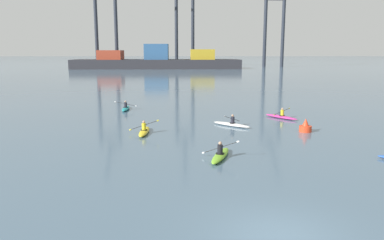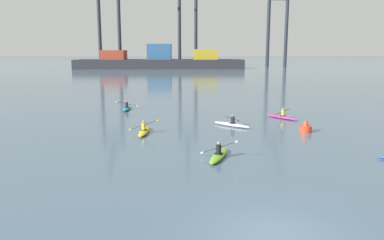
{
  "view_description": "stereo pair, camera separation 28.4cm",
  "coord_description": "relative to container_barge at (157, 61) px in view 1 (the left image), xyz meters",
  "views": [
    {
      "loc": [
        -3.12,
        -11.11,
        5.89
      ],
      "look_at": [
        -2.35,
        17.52,
        0.6
      ],
      "focal_mm": 35.23,
      "sensor_mm": 36.0,
      "label": 1
    },
    {
      "loc": [
        -2.83,
        -11.12,
        5.89
      ],
      "look_at": [
        -2.35,
        17.52,
        0.6
      ],
      "focal_mm": 35.23,
      "sensor_mm": 36.0,
      "label": 2
    }
  ],
  "objects": [
    {
      "name": "ground_plane",
      "position": [
        11.34,
        -115.82,
        -2.45
      ],
      "size": [
        800.0,
        800.0,
        0.0
      ],
      "primitive_type": "plane",
      "color": "slate"
    },
    {
      "name": "kayak_yellow",
      "position": [
        5.48,
        -100.27,
        -2.27
      ],
      "size": [
        2.19,
        3.42,
        1.03
      ],
      "color": "yellow",
      "rests_on": "ground"
    },
    {
      "name": "kayak_white",
      "position": [
        12.14,
        -97.81,
        -2.27
      ],
      "size": [
        2.93,
        2.72,
        1.0
      ],
      "color": "silver",
      "rests_on": "ground"
    },
    {
      "name": "gantry_crane_west",
      "position": [
        -17.68,
        6.22,
        16.33
      ],
      "size": [
        7.98,
        15.27,
        38.39
      ],
      "color": "#232833",
      "rests_on": "ground"
    },
    {
      "name": "gantry_crane_east_mid",
      "position": [
        41.16,
        9.05,
        16.39
      ],
      "size": [
        7.64,
        20.21,
        37.3
      ],
      "color": "#232833",
      "rests_on": "ground"
    },
    {
      "name": "container_barge",
      "position": [
        0.0,
        0.0,
        0.0
      ],
      "size": [
        55.21,
        11.65,
        8.04
      ],
      "color": "#28282D",
      "rests_on": "ground"
    },
    {
      "name": "gantry_crane_west_mid",
      "position": [
        9.32,
        14.16,
        16.99
      ],
      "size": [
        7.22,
        17.73,
        40.56
      ],
      "color": "#232833",
      "rests_on": "ground"
    },
    {
      "name": "kayak_magenta",
      "position": [
        16.98,
        -94.45,
        -2.27
      ],
      "size": [
        2.52,
        3.08,
        0.95
      ],
      "color": "#C13384",
      "rests_on": "ground"
    },
    {
      "name": "kayak_teal",
      "position": [
        2.54,
        -89.2,
        -2.27
      ],
      "size": [
        2.25,
        3.4,
        0.95
      ],
      "color": "teal",
      "rests_on": "ground"
    },
    {
      "name": "kayak_lime",
      "position": [
        10.35,
        -106.71,
        -2.27
      ],
      "size": [
        2.06,
        3.41,
        1.09
      ],
      "color": "#7ABC2D",
      "rests_on": "ground"
    },
    {
      "name": "channel_buoy",
      "position": [
        17.29,
        -100.06,
        -2.09
      ],
      "size": [
        0.9,
        0.9,
        1.0
      ],
      "color": "red",
      "rests_on": "ground"
    }
  ]
}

